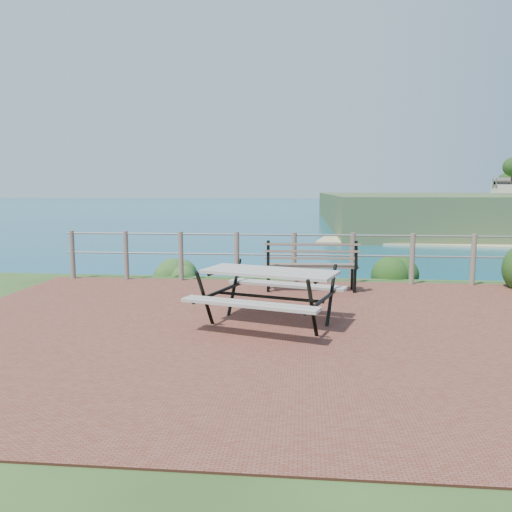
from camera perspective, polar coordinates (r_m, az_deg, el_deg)
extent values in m
cube|color=brown|center=(6.78, 3.79, -8.35)|extent=(10.00, 7.00, 0.12)
plane|color=#15677E|center=(206.53, 5.39, 7.05)|extent=(1200.00, 1200.00, 0.00)
cylinder|color=#6B5B4C|center=(11.05, -20.24, 0.15)|extent=(0.10, 0.10, 1.00)
cylinder|color=#6B5B4C|center=(10.60, -14.62, 0.08)|extent=(0.10, 0.10, 1.00)
cylinder|color=#6B5B4C|center=(10.26, -8.58, 0.00)|extent=(0.10, 0.10, 1.00)
cylinder|color=#6B5B4C|center=(10.05, -2.20, -0.08)|extent=(0.10, 0.10, 1.00)
cylinder|color=#6B5B4C|center=(9.96, 4.37, -0.16)|extent=(0.10, 0.10, 1.00)
cylinder|color=#6B5B4C|center=(10.01, 10.96, -0.24)|extent=(0.10, 0.10, 1.00)
cylinder|color=#6B5B4C|center=(10.19, 17.41, -0.32)|extent=(0.10, 0.10, 1.00)
cylinder|color=#6B5B4C|center=(10.49, 23.57, -0.39)|extent=(0.10, 0.10, 1.00)
cylinder|color=slate|center=(9.91, 4.39, 2.42)|extent=(9.40, 0.04, 0.04)
cylinder|color=slate|center=(9.96, 4.37, 0.12)|extent=(9.40, 0.04, 0.04)
cube|color=gray|center=(6.76, 1.54, -1.83)|extent=(1.93, 1.24, 0.04)
cube|color=gray|center=(6.81, 1.53, -4.30)|extent=(1.78, 0.78, 0.04)
cube|color=gray|center=(6.81, 1.53, -4.30)|extent=(1.78, 0.78, 0.04)
cylinder|color=black|center=(6.82, 1.53, -4.71)|extent=(1.48, 0.50, 0.04)
cube|color=brown|center=(9.16, 6.30, -1.11)|extent=(1.70, 0.50, 0.04)
cube|color=brown|center=(9.12, 6.32, 0.71)|extent=(1.68, 0.21, 0.38)
cube|color=black|center=(9.20, 6.28, -2.53)|extent=(0.06, 0.07, 0.46)
cube|color=black|center=(9.20, 6.28, -2.53)|extent=(0.06, 0.07, 0.46)
cube|color=black|center=(9.20, 6.28, -2.53)|extent=(0.06, 0.07, 0.46)
cube|color=black|center=(9.20, 6.28, -2.53)|extent=(0.06, 0.07, 0.46)
ellipsoid|color=#20511E|center=(11.17, -8.83, -2.09)|extent=(0.81, 0.81, 0.56)
ellipsoid|color=#164114|center=(11.17, 16.54, -2.32)|extent=(0.85, 0.85, 0.62)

